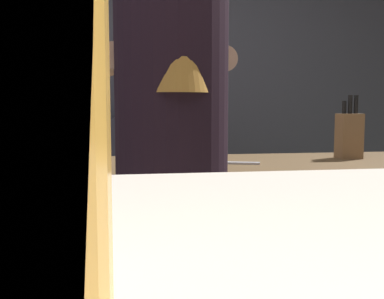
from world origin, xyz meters
The scene contains 10 objects.
wall_back centered at (0.00, 2.20, 1.35)m, with size 5.20×0.10×2.70m, color #4B4D59.
prep_counter centered at (0.35, 0.57, 0.46)m, with size 2.10×0.60×0.92m, color brown.
back_shelf centered at (-0.10, 1.92, 0.54)m, with size 0.93×0.36×1.08m, color #353444.
bartender centered at (0.05, 0.12, 1.00)m, with size 0.45×0.53×1.73m.
knife_block centered at (0.90, 0.63, 1.03)m, with size 0.10×0.08×0.28m.
mixing_bowl centered at (-0.42, 0.50, 0.95)m, with size 0.19×0.19×0.05m, color slate.
chefs_knife centered at (0.33, 0.52, 0.92)m, with size 0.24×0.03×0.01m, color silver.
bottle_olive_oil centered at (0.09, 1.92, 1.16)m, with size 0.07×0.07×0.21m.
bottle_hot_sauce centered at (-0.25, 1.91, 1.18)m, with size 0.06×0.06×0.27m.
bottle_vinegar centered at (0.23, 1.90, 1.18)m, with size 0.05×0.05×0.27m.
Camera 1 is at (-0.09, -1.20, 1.15)m, focal length 40.98 mm.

